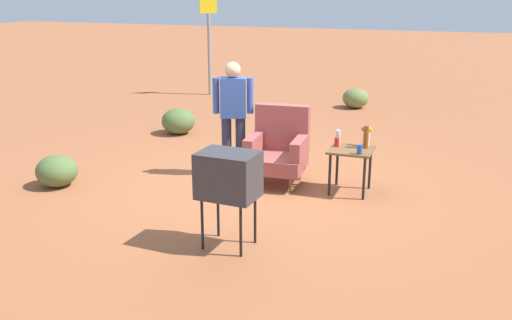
{
  "coord_description": "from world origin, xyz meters",
  "views": [
    {
      "loc": [
        2.57,
        -7.08,
        2.64
      ],
      "look_at": [
        0.3,
        -0.9,
        0.65
      ],
      "focal_mm": 40.51,
      "sensor_mm": 36.0,
      "label": 1
    }
  ],
  "objects_px": {
    "person_standing": "(233,112)",
    "flower_vase": "(366,135)",
    "bottle_short_clear": "(338,137)",
    "bottle_tall_amber": "(366,137)",
    "soda_can_blue": "(359,149)",
    "tv_on_stand": "(228,176)",
    "side_table": "(351,155)",
    "armchair": "(279,148)",
    "soda_can_red": "(337,142)",
    "road_sign": "(209,39)"
  },
  "relations": [
    {
      "from": "person_standing",
      "to": "flower_vase",
      "type": "distance_m",
      "value": 1.89
    },
    {
      "from": "bottle_short_clear",
      "to": "bottle_tall_amber",
      "type": "height_order",
      "value": "bottle_tall_amber"
    },
    {
      "from": "bottle_short_clear",
      "to": "flower_vase",
      "type": "relative_size",
      "value": 0.75
    },
    {
      "from": "bottle_tall_amber",
      "to": "flower_vase",
      "type": "distance_m",
      "value": 0.11
    },
    {
      "from": "soda_can_blue",
      "to": "person_standing",
      "type": "bearing_deg",
      "value": 169.33
    },
    {
      "from": "flower_vase",
      "to": "tv_on_stand",
      "type": "bearing_deg",
      "value": -113.73
    },
    {
      "from": "side_table",
      "to": "person_standing",
      "type": "distance_m",
      "value": 1.78
    },
    {
      "from": "flower_vase",
      "to": "armchair",
      "type": "bearing_deg",
      "value": -172.77
    },
    {
      "from": "soda_can_red",
      "to": "bottle_short_clear",
      "type": "relative_size",
      "value": 0.61
    },
    {
      "from": "person_standing",
      "to": "bottle_tall_amber",
      "type": "distance_m",
      "value": 1.9
    },
    {
      "from": "bottle_short_clear",
      "to": "flower_vase",
      "type": "distance_m",
      "value": 0.38
    },
    {
      "from": "soda_can_red",
      "to": "bottle_short_clear",
      "type": "xyz_separation_m",
      "value": [
        -0.01,
        0.1,
        0.04
      ]
    },
    {
      "from": "road_sign",
      "to": "bottle_tall_amber",
      "type": "relative_size",
      "value": 8.13
    },
    {
      "from": "armchair",
      "to": "person_standing",
      "type": "bearing_deg",
      "value": 173.62
    },
    {
      "from": "tv_on_stand",
      "to": "person_standing",
      "type": "bearing_deg",
      "value": 111.1
    },
    {
      "from": "bottle_short_clear",
      "to": "tv_on_stand",
      "type": "bearing_deg",
      "value": -106.17
    },
    {
      "from": "person_standing",
      "to": "bottle_short_clear",
      "type": "height_order",
      "value": "person_standing"
    },
    {
      "from": "road_sign",
      "to": "bottle_short_clear",
      "type": "xyz_separation_m",
      "value": [
        4.53,
        -5.8,
        -0.68
      ]
    },
    {
      "from": "bottle_tall_amber",
      "to": "flower_vase",
      "type": "height_order",
      "value": "bottle_tall_amber"
    },
    {
      "from": "soda_can_blue",
      "to": "bottle_tall_amber",
      "type": "bearing_deg",
      "value": 85.69
    },
    {
      "from": "tv_on_stand",
      "to": "bottle_tall_amber",
      "type": "height_order",
      "value": "tv_on_stand"
    },
    {
      "from": "soda_can_blue",
      "to": "bottle_short_clear",
      "type": "height_order",
      "value": "bottle_short_clear"
    },
    {
      "from": "bottle_short_clear",
      "to": "flower_vase",
      "type": "height_order",
      "value": "flower_vase"
    },
    {
      "from": "tv_on_stand",
      "to": "soda_can_red",
      "type": "bearing_deg",
      "value": 72.92
    },
    {
      "from": "tv_on_stand",
      "to": "person_standing",
      "type": "xyz_separation_m",
      "value": [
        -0.86,
        2.24,
        0.16
      ]
    },
    {
      "from": "armchair",
      "to": "person_standing",
      "type": "xyz_separation_m",
      "value": [
        -0.7,
        0.08,
        0.44
      ]
    },
    {
      "from": "side_table",
      "to": "bottle_short_clear",
      "type": "xyz_separation_m",
      "value": [
        -0.21,
        0.15,
        0.19
      ]
    },
    {
      "from": "bottle_tall_amber",
      "to": "armchair",
      "type": "bearing_deg",
      "value": -178.02
    },
    {
      "from": "armchair",
      "to": "bottle_tall_amber",
      "type": "relative_size",
      "value": 3.53
    },
    {
      "from": "soda_can_blue",
      "to": "bottle_short_clear",
      "type": "distance_m",
      "value": 0.5
    },
    {
      "from": "bottle_short_clear",
      "to": "flower_vase",
      "type": "bearing_deg",
      "value": 10.68
    },
    {
      "from": "bottle_tall_amber",
      "to": "flower_vase",
      "type": "xyz_separation_m",
      "value": [
        -0.01,
        0.11,
        -0.0
      ]
    },
    {
      "from": "person_standing",
      "to": "soda_can_blue",
      "type": "distance_m",
      "value": 1.92
    },
    {
      "from": "armchair",
      "to": "bottle_short_clear",
      "type": "xyz_separation_m",
      "value": [
        0.81,
        0.08,
        0.2
      ]
    },
    {
      "from": "tv_on_stand",
      "to": "side_table",
      "type": "bearing_deg",
      "value": 67.59
    },
    {
      "from": "road_sign",
      "to": "person_standing",
      "type": "bearing_deg",
      "value": -62.48
    },
    {
      "from": "side_table",
      "to": "soda_can_red",
      "type": "distance_m",
      "value": 0.26
    },
    {
      "from": "tv_on_stand",
      "to": "person_standing",
      "type": "height_order",
      "value": "person_standing"
    },
    {
      "from": "tv_on_stand",
      "to": "flower_vase",
      "type": "xyz_separation_m",
      "value": [
        1.01,
        2.31,
        -0.04
      ]
    },
    {
      "from": "tv_on_stand",
      "to": "flower_vase",
      "type": "distance_m",
      "value": 2.52
    },
    {
      "from": "soda_can_blue",
      "to": "bottle_tall_amber",
      "type": "distance_m",
      "value": 0.33
    },
    {
      "from": "side_table",
      "to": "road_sign",
      "type": "xyz_separation_m",
      "value": [
        -4.75,
        5.95,
        0.87
      ]
    },
    {
      "from": "soda_can_red",
      "to": "armchair",
      "type": "bearing_deg",
      "value": 178.79
    },
    {
      "from": "armchair",
      "to": "side_table",
      "type": "bearing_deg",
      "value": -3.74
    },
    {
      "from": "person_standing",
      "to": "flower_vase",
      "type": "xyz_separation_m",
      "value": [
        1.88,
        0.07,
        -0.19
      ]
    },
    {
      "from": "tv_on_stand",
      "to": "soda_can_blue",
      "type": "relative_size",
      "value": 8.44
    },
    {
      "from": "person_standing",
      "to": "bottle_tall_amber",
      "type": "height_order",
      "value": "person_standing"
    },
    {
      "from": "person_standing",
      "to": "side_table",
      "type": "bearing_deg",
      "value": -4.82
    },
    {
      "from": "person_standing",
      "to": "armchair",
      "type": "bearing_deg",
      "value": -6.38
    },
    {
      "from": "side_table",
      "to": "tv_on_stand",
      "type": "distance_m",
      "value": 2.28
    }
  ]
}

